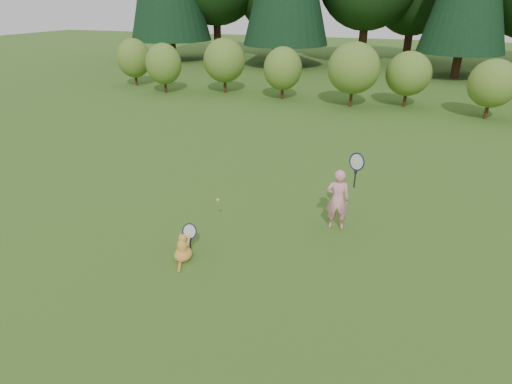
% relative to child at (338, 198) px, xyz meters
% --- Properties ---
extents(ground, '(100.00, 100.00, 0.00)m').
position_rel_child_xyz_m(ground, '(-1.90, -1.11, -0.70)').
color(ground, '#285818').
rests_on(ground, ground).
extents(shrub_row, '(28.00, 3.00, 2.80)m').
position_rel_child_xyz_m(shrub_row, '(-1.90, 11.89, 0.70)').
color(shrub_row, '#576A21').
rests_on(shrub_row, ground).
extents(child, '(0.75, 0.43, 1.99)m').
position_rel_child_xyz_m(child, '(0.00, 0.00, 0.00)').
color(child, pink).
rests_on(child, ground).
extents(cat, '(0.40, 0.79, 0.74)m').
position_rel_child_xyz_m(cat, '(-2.43, -2.20, -0.41)').
color(cat, '#BF7D24').
rests_on(cat, ground).
extents(tennis_ball, '(0.07, 0.07, 0.07)m').
position_rel_child_xyz_m(tennis_ball, '(-2.38, -0.77, -0.09)').
color(tennis_ball, '#D1E11A').
rests_on(tennis_ball, ground).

